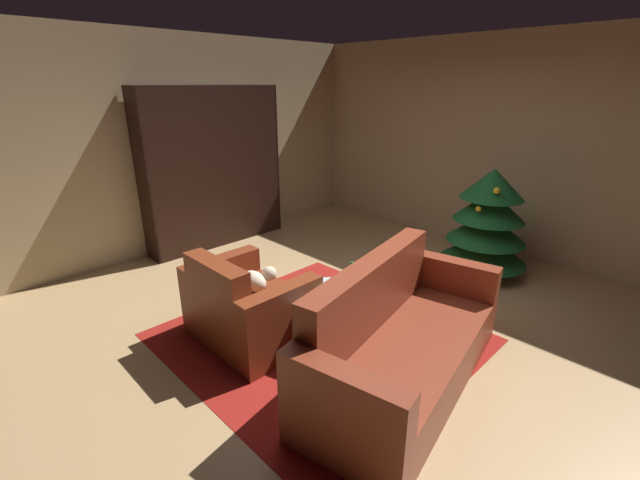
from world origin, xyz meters
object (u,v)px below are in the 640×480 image
(couch_red, at_px, (400,344))
(decorated_tree, at_px, (487,222))
(armchair_red, at_px, (247,308))
(book_stack_on_table, at_px, (324,292))
(bookshelf_unit, at_px, (222,167))
(coffee_table, at_px, (329,300))
(bottle_on_table, at_px, (352,282))

(couch_red, height_order, decorated_tree, decorated_tree)
(armchair_red, bearing_deg, decorated_tree, 73.99)
(book_stack_on_table, bearing_deg, bookshelf_unit, 163.08)
(armchair_red, relative_size, book_stack_on_table, 4.95)
(armchair_red, height_order, couch_red, couch_red)
(coffee_table, xyz_separation_m, decorated_tree, (0.26, 2.36, 0.21))
(armchair_red, height_order, decorated_tree, decorated_tree)
(decorated_tree, bearing_deg, armchair_red, -106.01)
(coffee_table, bearing_deg, book_stack_on_table, -104.56)
(armchair_red, bearing_deg, book_stack_on_table, 37.12)
(coffee_table, xyz_separation_m, book_stack_on_table, (-0.01, -0.06, 0.09))
(armchair_red, height_order, book_stack_on_table, armchair_red)
(armchair_red, bearing_deg, bottle_on_table, 40.44)
(armchair_red, height_order, coffee_table, armchair_red)
(book_stack_on_table, bearing_deg, bottle_on_table, 49.90)
(decorated_tree, bearing_deg, couch_red, -79.26)
(coffee_table, relative_size, book_stack_on_table, 3.27)
(bookshelf_unit, relative_size, bottle_on_table, 6.97)
(decorated_tree, bearing_deg, bookshelf_unit, -153.31)
(armchair_red, bearing_deg, couch_red, 21.64)
(armchair_red, distance_m, coffee_table, 0.73)
(couch_red, bearing_deg, decorated_tree, 100.74)
(coffee_table, distance_m, decorated_tree, 2.38)
(coffee_table, bearing_deg, bottle_on_table, 42.26)
(bookshelf_unit, bearing_deg, bottle_on_table, -12.83)
(bookshelf_unit, distance_m, coffee_table, 3.01)
(book_stack_on_table, xyz_separation_m, decorated_tree, (0.27, 2.41, 0.12))
(armchair_red, bearing_deg, coffee_table, 39.97)
(coffee_table, height_order, book_stack_on_table, book_stack_on_table)
(bookshelf_unit, height_order, couch_red, bookshelf_unit)
(bottle_on_table, height_order, decorated_tree, decorated_tree)
(couch_red, xyz_separation_m, bottle_on_table, (-0.56, 0.09, 0.28))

